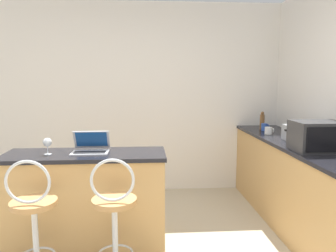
{
  "coord_description": "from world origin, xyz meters",
  "views": [
    {
      "loc": [
        0.11,
        -2.12,
        1.55
      ],
      "look_at": [
        0.39,
        1.72,
        1.02
      ],
      "focal_mm": 35.0,
      "sensor_mm": 36.0,
      "label": 1
    }
  ],
  "objects": [
    {
      "name": "mug_white",
      "position": [
        1.59,
        1.64,
        0.96
      ],
      "size": [
        0.1,
        0.09,
        0.09
      ],
      "color": "white",
      "rests_on": "counter_right"
    },
    {
      "name": "pepper_mill",
      "position": [
        1.64,
        2.02,
        1.03
      ],
      "size": [
        0.06,
        0.06,
        0.24
      ],
      "color": "brown",
      "rests_on": "counter_right"
    },
    {
      "name": "wall_back",
      "position": [
        0.0,
        2.44,
        1.3
      ],
      "size": [
        12.0,
        0.06,
        2.6
      ],
      "color": "silver",
      "rests_on": "ground_plane"
    },
    {
      "name": "mug_blue",
      "position": [
        1.64,
        1.93,
        0.96
      ],
      "size": [
        0.1,
        0.08,
        0.09
      ],
      "color": "#2D51AD",
      "rests_on": "counter_right"
    },
    {
      "name": "counter_right",
      "position": [
        1.71,
        0.95,
        0.46
      ],
      "size": [
        0.59,
        2.94,
        0.92
      ],
      "color": "tan",
      "rests_on": "ground_plane"
    },
    {
      "name": "bar_stool_near",
      "position": [
        -0.72,
        0.25,
        0.47
      ],
      "size": [
        0.4,
        0.4,
        1.0
      ],
      "color": "silver",
      "rests_on": "ground_plane"
    },
    {
      "name": "toaster",
      "position": [
        1.73,
        1.2,
        1.0
      ],
      "size": [
        0.26,
        0.27,
        0.17
      ],
      "color": "#9EA3A8",
      "rests_on": "counter_right"
    },
    {
      "name": "laptop",
      "position": [
        -0.38,
        0.81,
        0.96
      ],
      "size": [
        0.32,
        0.26,
        0.19
      ],
      "color": "#B7BABF",
      "rests_on": "breakfast_bar"
    },
    {
      "name": "microwave",
      "position": [
        1.67,
        0.69,
        1.05
      ],
      "size": [
        0.44,
        0.34,
        0.27
      ],
      "color": "#2D2D30",
      "rests_on": "counter_right"
    },
    {
      "name": "bar_stool_far",
      "position": [
        -0.13,
        0.25,
        0.47
      ],
      "size": [
        0.4,
        0.4,
        1.0
      ],
      "color": "silver",
      "rests_on": "ground_plane"
    },
    {
      "name": "breakfast_bar",
      "position": [
        -0.42,
        0.76,
        0.46
      ],
      "size": [
        1.42,
        0.51,
        0.92
      ],
      "color": "tan",
      "rests_on": "ground_plane"
    },
    {
      "name": "wine_glass_tall",
      "position": [
        -0.73,
        0.73,
        1.02
      ],
      "size": [
        0.08,
        0.08,
        0.15
      ],
      "color": "silver",
      "rests_on": "breakfast_bar"
    }
  ]
}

